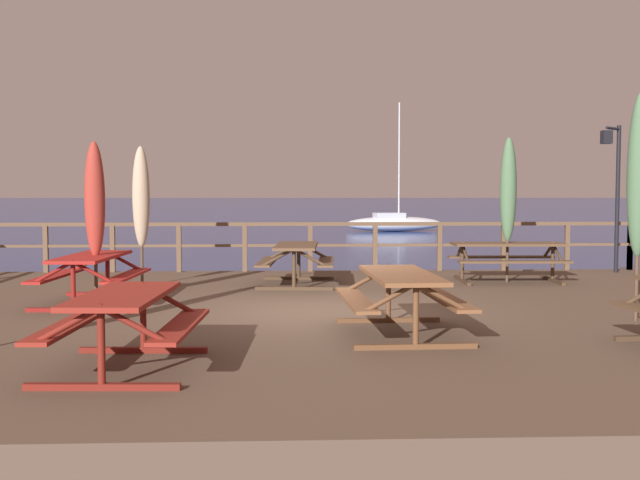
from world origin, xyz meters
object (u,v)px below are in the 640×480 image
picnic_table_front_left (296,255)px  sailboat_distant (394,223)px  picnic_table_mid_centre (91,268)px  patio_umbrella_short_mid (95,201)px  patio_umbrella_short_front (639,177)px  picnic_table_mid_left (124,314)px  picnic_table_back_right (508,253)px  lamp_post_hooked (614,176)px  picnic_table_back_left (401,289)px  patio_umbrella_short_back (508,190)px  patio_umbrella_tall_front (141,197)px

picnic_table_front_left → sailboat_distant: bearing=78.9°
picnic_table_mid_centre → patio_umbrella_short_mid: size_ratio=0.87×
patio_umbrella_short_front → sailboat_distant: 36.64m
picnic_table_mid_left → patio_umbrella_short_mid: size_ratio=0.80×
picnic_table_back_right → lamp_post_hooked: 3.49m
lamp_post_hooked → picnic_table_back_left: bearing=-128.5°
lamp_post_hooked → patio_umbrella_short_mid: bearing=-157.6°
picnic_table_back_left → lamp_post_hooked: size_ratio=0.70×
picnic_table_mid_centre → patio_umbrella_short_front: (7.85, -2.03, 1.40)m
picnic_table_front_left → patio_umbrella_short_back: size_ratio=0.76×
picnic_table_mid_left → picnic_table_mid_centre: bearing=107.3°
picnic_table_mid_centre → picnic_table_back_right: bearing=19.8°
picnic_table_mid_centre → picnic_table_mid_left: size_ratio=1.09×
patio_umbrella_short_mid → patio_umbrella_tall_front: size_ratio=0.98×
picnic_table_mid_left → patio_umbrella_tall_front: patio_umbrella_tall_front is taller
patio_umbrella_short_front → patio_umbrella_tall_front: (-7.47, 4.27, -0.31)m
patio_umbrella_short_back → lamp_post_hooked: size_ratio=0.88×
picnic_table_front_left → patio_umbrella_tall_front: patio_umbrella_tall_front is taller
picnic_table_back_left → picnic_table_front_left: (-1.21, 5.27, -0.00)m
patio_umbrella_tall_front → patio_umbrella_short_mid: bearing=-98.4°
picnic_table_back_left → picnic_table_mid_centre: bearing=146.9°
patio_umbrella_short_front → lamp_post_hooked: lamp_post_hooked is taller
picnic_table_mid_centre → lamp_post_hooked: (10.15, 4.19, 1.55)m
picnic_table_front_left → patio_umbrella_tall_front: size_ratio=0.82×
patio_umbrella_short_back → lamp_post_hooked: (2.76, 1.59, 0.32)m
picnic_table_back_right → lamp_post_hooked: bearing=29.1°
picnic_table_front_left → patio_umbrella_short_back: 4.31m
patio_umbrella_short_mid → picnic_table_front_left: bearing=35.7°
lamp_post_hooked → picnic_table_back_right: bearing=-150.9°
patio_umbrella_tall_front → picnic_table_mid_centre: bearing=-99.7°
picnic_table_mid_left → patio_umbrella_short_mid: (-1.41, 4.75, 1.07)m
picnic_table_front_left → patio_umbrella_short_mid: 4.09m
picnic_table_front_left → picnic_table_mid_centre: bearing=-144.3°
patio_umbrella_short_front → patio_umbrella_short_back: 4.65m
patio_umbrella_short_front → patio_umbrella_short_back: bearing=95.7°
patio_umbrella_short_mid → picnic_table_mid_left: bearing=-73.5°
picnic_table_mid_centre → lamp_post_hooked: lamp_post_hooked is taller
picnic_table_back_right → patio_umbrella_short_front: size_ratio=0.70×
patio_umbrella_short_front → picnic_table_front_left: bearing=136.3°
picnic_table_back_right → patio_umbrella_short_back: 1.23m
picnic_table_mid_left → sailboat_distant: size_ratio=0.26×
picnic_table_back_left → patio_umbrella_short_back: 6.36m
picnic_table_mid_centre → picnic_table_back_right: 7.88m
picnic_table_back_right → lamp_post_hooked: size_ratio=0.68×
patio_umbrella_short_front → patio_umbrella_tall_front: bearing=150.3°
picnic_table_mid_left → patio_umbrella_short_back: 9.48m
patio_umbrella_short_mid → picnic_table_back_right: bearing=19.7°
picnic_table_mid_centre → picnic_table_mid_left: bearing=-72.7°
picnic_table_mid_centre → lamp_post_hooked: size_ratio=0.70×
patio_umbrella_short_mid → patio_umbrella_short_front: bearing=-14.9°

